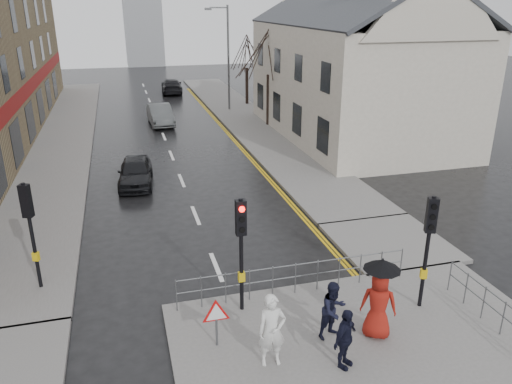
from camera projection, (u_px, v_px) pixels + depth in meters
ground at (237, 318)px, 14.11m from camera, size 120.00×120.00×0.00m
near_pavement at (396, 381)px, 11.67m from camera, size 10.00×9.00×0.14m
left_pavement at (62, 135)px, 33.18m from camera, size 4.00×44.00×0.14m
right_pavement at (244, 117)px, 38.20m from camera, size 4.00×40.00×0.14m
pavement_bridge_right at (389, 242)px, 18.39m from camera, size 4.00×4.20×0.14m
building_right_cream at (355, 62)px, 31.57m from camera, size 9.00×16.40×10.10m
traffic_signal_near_left at (241, 236)px, 13.45m from camera, size 0.28×0.27×3.40m
traffic_signal_near_right at (429, 233)px, 13.61m from camera, size 0.34×0.33×3.40m
traffic_signal_far_left at (29, 218)px, 14.57m from camera, size 0.34×0.33×3.40m
guard_railing_front at (296, 272)px, 14.82m from camera, size 7.14×0.04×1.00m
guard_railing_side at (504, 312)px, 12.93m from camera, size 0.04×4.54×1.00m
warning_sign at (216, 315)px, 12.45m from camera, size 0.80×0.07×1.35m
street_lamp at (226, 51)px, 39.08m from camera, size 1.83×0.25×8.00m
tree_near at (269, 52)px, 33.94m from camera, size 2.40×2.40×6.58m
tree_far at (247, 52)px, 41.52m from camera, size 2.40×2.40×5.64m
pedestrian_a at (272, 330)px, 11.81m from camera, size 0.71×0.50×1.88m
pedestrian_b at (333, 310)px, 12.85m from camera, size 0.93×0.82×1.59m
pedestrian_with_umbrella at (379, 297)px, 12.74m from camera, size 1.11×1.00×2.25m
pedestrian_d at (345, 339)px, 11.76m from camera, size 0.97×0.85×1.57m
car_parked at (135, 172)px, 24.13m from camera, size 1.90×4.02×1.33m
car_mid at (160, 115)px, 35.97m from camera, size 1.75×4.47×1.45m
car_far at (172, 86)px, 48.35m from camera, size 2.28×4.88×1.38m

